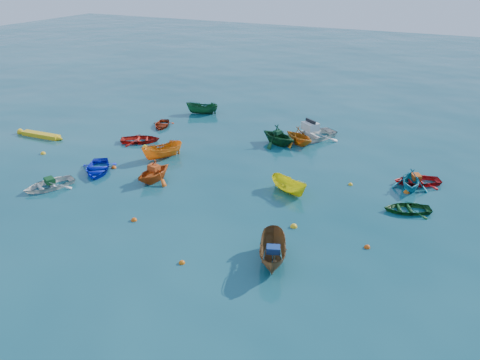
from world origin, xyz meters
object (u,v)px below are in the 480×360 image
at_px(dinghy_white_near, 49,188).
at_px(motorboat_white, 309,139).
at_px(kayak_yellow, 41,137).
at_px(dinghy_blue_sw, 98,172).

xyz_separation_m(dinghy_white_near, motorboat_white, (12.15, 15.60, 0.00)).
bearing_deg(motorboat_white, dinghy_white_near, -93.24).
distance_m(dinghy_white_near, kayak_yellow, 10.18).
distance_m(kayak_yellow, motorboat_white, 21.81).
bearing_deg(dinghy_white_near, motorboat_white, 76.80).
bearing_deg(dinghy_blue_sw, dinghy_white_near, -141.96).
bearing_deg(dinghy_blue_sw, motorboat_white, 14.58).
distance_m(dinghy_blue_sw, motorboat_white, 16.56).
bearing_deg(kayak_yellow, motorboat_white, -68.97).
xyz_separation_m(dinghy_white_near, kayak_yellow, (-7.73, 6.62, 0.00)).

